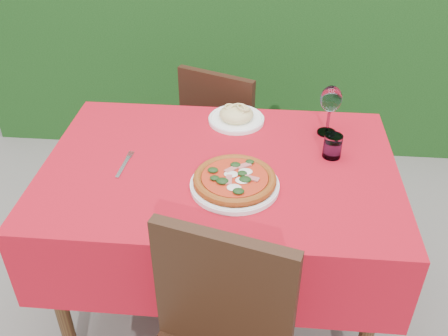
# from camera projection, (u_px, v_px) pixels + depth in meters

# --- Properties ---
(ground) EXTENTS (60.00, 60.00, 0.00)m
(ground) POSITION_uv_depth(u_px,v_px,m) (221.00, 303.00, 2.21)
(ground) COLOR #625D59
(ground) RESTS_ON ground
(dining_table) EXTENTS (1.26, 0.86, 0.75)m
(dining_table) POSITION_uv_depth(u_px,v_px,m) (220.00, 198.00, 1.87)
(dining_table) COLOR #402C14
(dining_table) RESTS_ON ground
(chair_far) EXTENTS (0.49, 0.49, 0.83)m
(chair_far) POSITION_uv_depth(u_px,v_px,m) (225.00, 133.00, 2.48)
(chair_far) COLOR black
(chair_far) RESTS_ON ground
(pizza_plate) EXTENTS (0.35, 0.35, 0.06)m
(pizza_plate) POSITION_uv_depth(u_px,v_px,m) (235.00, 181.00, 1.65)
(pizza_plate) COLOR white
(pizza_plate) RESTS_ON dining_table
(pasta_plate) EXTENTS (0.23, 0.23, 0.06)m
(pasta_plate) POSITION_uv_depth(u_px,v_px,m) (236.00, 116.00, 2.02)
(pasta_plate) COLOR white
(pasta_plate) RESTS_ON dining_table
(water_glass) EXTENTS (0.07, 0.07, 0.09)m
(water_glass) POSITION_uv_depth(u_px,v_px,m) (332.00, 147.00, 1.80)
(water_glass) COLOR silver
(water_glass) RESTS_ON dining_table
(wine_glass) EXTENTS (0.08, 0.08, 0.20)m
(wine_glass) POSITION_uv_depth(u_px,v_px,m) (331.00, 101.00, 1.88)
(wine_glass) COLOR silver
(wine_glass) RESTS_ON dining_table
(fork) EXTENTS (0.04, 0.18, 0.00)m
(fork) POSITION_uv_depth(u_px,v_px,m) (123.00, 167.00, 1.76)
(fork) COLOR #BBBBC3
(fork) RESTS_ON dining_table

